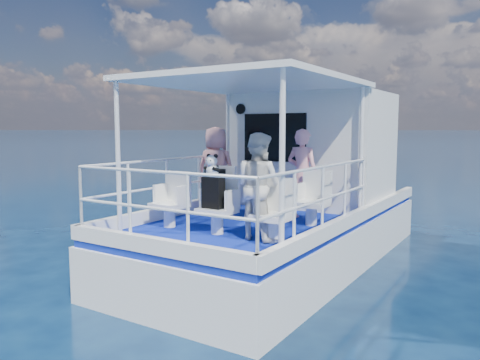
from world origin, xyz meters
name	(u,v)px	position (x,y,z in m)	size (l,w,h in m)	color
ground	(255,274)	(0.00, 0.00, 0.00)	(2000.00, 2000.00, 0.00)	#081C3A
hull	(283,260)	(0.00, 1.00, 0.00)	(3.00, 7.00, 1.60)	white
deck	(283,215)	(0.00, 1.00, 0.85)	(2.90, 6.90, 0.10)	#0B1F9B
cabin	(313,149)	(0.00, 2.30, 2.00)	(2.85, 2.00, 2.20)	white
canopy	(250,82)	(0.00, -0.20, 3.14)	(3.00, 3.20, 0.08)	white
canopy_posts	(248,155)	(0.00, -0.25, 2.00)	(2.77, 2.97, 2.20)	white
railings	(237,195)	(0.00, -0.58, 1.40)	(2.84, 3.59, 1.00)	white
seat_port_fwd	(218,204)	(-0.90, 0.20, 1.09)	(0.48, 0.46, 0.38)	white
seat_center_fwd	(262,208)	(0.00, 0.20, 1.09)	(0.48, 0.46, 0.38)	white
seat_stbd_fwd	(311,213)	(0.90, 0.20, 1.09)	(0.48, 0.46, 0.38)	white
seat_port_aft	(169,215)	(-0.90, -1.10, 1.09)	(0.48, 0.46, 0.38)	white
seat_center_aft	(217,221)	(0.00, -1.10, 1.09)	(0.48, 0.46, 0.38)	white
seat_stbd_aft	(272,228)	(0.90, -1.10, 1.09)	(0.48, 0.46, 0.38)	white
passenger_port_fwd	(216,169)	(-1.16, 0.52, 1.68)	(0.58, 0.41, 1.55)	#D88C8B
passenger_stbd_fwd	(302,174)	(0.54, 0.62, 1.66)	(0.55, 0.36, 1.51)	pink
passenger_stbd_aft	(258,186)	(0.66, -1.06, 1.63)	(0.71, 0.55, 1.46)	silver
backpack_port	(215,181)	(-0.92, 0.16, 1.50)	(0.33, 0.18, 0.43)	black
backpack_center	(213,193)	(-0.03, -1.15, 1.51)	(0.30, 0.17, 0.45)	black
compact_camera	(215,167)	(-0.93, 0.17, 1.74)	(0.10, 0.06, 0.06)	black
panda	(212,166)	(-0.03, -1.17, 1.89)	(0.21, 0.18, 0.33)	silver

